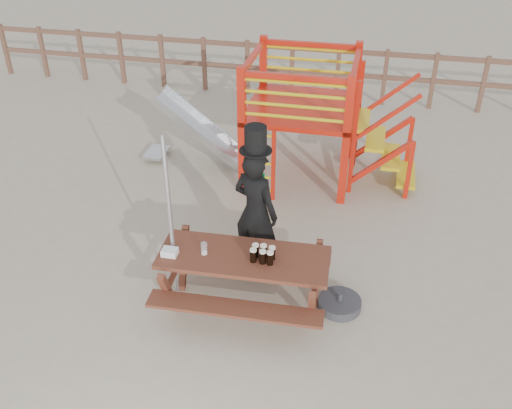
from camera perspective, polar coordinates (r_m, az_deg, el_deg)
ground at (r=7.08m, az=-1.90°, el=-10.74°), size 60.00×60.00×0.00m
back_fence at (r=12.73m, az=5.91°, el=13.59°), size 15.09×0.09×1.20m
playground_fort at (r=9.43m, az=4.06°, el=8.89°), size 4.71×1.84×2.10m
picnic_table at (r=6.85m, az=-1.20°, el=-7.04°), size 2.05×1.45×0.77m
man_with_hat at (r=7.21m, az=-0.03°, el=-0.46°), size 0.75×0.64×2.07m
metal_pole at (r=6.65m, az=-8.51°, el=-1.94°), size 0.05×0.05×2.25m
parasol_base at (r=7.17m, az=8.34°, el=-9.78°), size 0.53×0.53×0.23m
paper_bag at (r=6.74m, az=-8.63°, el=-4.72°), size 0.18×0.14×0.08m
stout_pints at (r=6.56m, az=0.68°, el=-4.97°), size 0.28×0.19×0.17m
empty_glasses at (r=6.69m, az=-5.22°, el=-4.45°), size 0.08×0.08×0.15m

